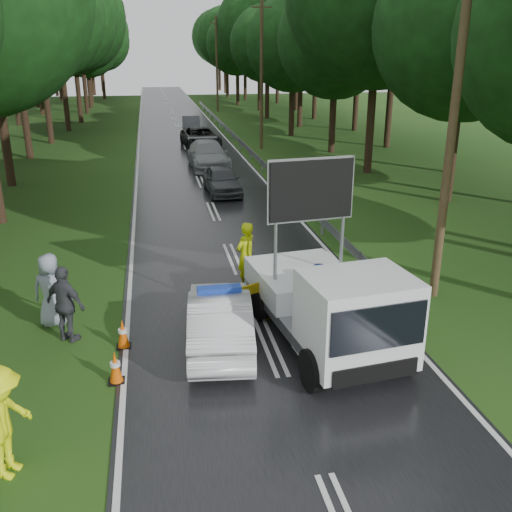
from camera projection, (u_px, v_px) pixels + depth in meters
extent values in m
plane|color=#1B4313|center=(269.00, 345.00, 13.56)|extent=(160.00, 160.00, 0.00)
cube|color=black|center=(186.00, 146.00, 41.29)|extent=(7.00, 140.00, 0.02)
cylinder|color=gray|center=(416.00, 319.00, 14.07)|extent=(0.12, 0.12, 0.70)
cube|color=gray|center=(236.00, 137.00, 41.73)|extent=(0.05, 60.00, 0.30)
cylinder|color=#40321E|center=(454.00, 116.00, 14.58)|extent=(0.24, 0.24, 10.00)
cylinder|color=#40321E|center=(262.00, 75.00, 38.62)|extent=(0.24, 0.24, 10.00)
cube|color=#40321E|center=(262.00, 7.00, 37.18)|extent=(1.40, 0.08, 0.08)
cylinder|color=#40321E|center=(217.00, 65.00, 62.65)|extent=(0.24, 0.24, 10.00)
cube|color=#40321E|center=(216.00, 24.00, 61.22)|extent=(1.40, 0.08, 0.08)
imported|color=silver|center=(220.00, 319.00, 13.33)|extent=(1.83, 4.22, 1.35)
cube|color=#1938A5|center=(219.00, 290.00, 13.08)|extent=(1.04, 0.38, 0.14)
cube|color=gray|center=(318.00, 313.00, 13.82)|extent=(2.75, 4.83, 0.27)
cube|color=white|center=(301.00, 280.00, 14.65)|extent=(2.61, 2.89, 0.60)
cube|color=white|center=(357.00, 319.00, 11.79)|extent=(2.39, 2.01, 1.86)
cube|color=black|center=(379.00, 328.00, 10.91)|extent=(2.01, 0.30, 0.93)
cube|color=black|center=(311.00, 190.00, 13.42)|extent=(2.08, 0.39, 1.42)
cylinder|color=black|center=(313.00, 370.00, 11.61)|extent=(0.42, 0.95, 0.92)
cylinder|color=black|center=(403.00, 355.00, 12.20)|extent=(0.42, 0.95, 0.92)
cylinder|color=black|center=(260.00, 302.00, 14.75)|extent=(0.42, 0.95, 0.92)
cylinder|color=black|center=(334.00, 292.00, 15.34)|extent=(0.42, 0.95, 0.92)
cube|color=yellow|center=(197.00, 322.00, 13.52)|extent=(0.08, 0.08, 1.03)
cube|color=yellow|center=(215.00, 317.00, 13.80)|extent=(0.08, 0.08, 1.03)
cube|color=yellow|center=(267.00, 301.00, 14.65)|extent=(0.08, 0.08, 1.03)
cube|color=yellow|center=(283.00, 297.00, 14.93)|extent=(0.08, 0.08, 1.03)
cube|color=#F2CC00|center=(242.00, 292.00, 14.07)|extent=(2.45, 1.18, 0.26)
imported|color=#C0D80B|center=(246.00, 255.00, 16.55)|extent=(0.85, 0.83, 1.97)
imported|color=#173C9A|center=(320.00, 298.00, 13.95)|extent=(0.92, 0.76, 1.77)
imported|color=#ECFF0D|center=(3.00, 423.00, 9.12)|extent=(1.16, 1.46, 1.98)
imported|color=#3B3C42|center=(66.00, 304.00, 13.44)|extent=(1.17, 1.04, 1.90)
imported|color=#858E9F|center=(51.00, 290.00, 14.23)|extent=(1.03, 0.77, 1.91)
imported|color=#3D4044|center=(222.00, 180.00, 27.57)|extent=(1.71, 3.93, 1.32)
imported|color=gray|center=(208.00, 155.00, 33.51)|extent=(2.30, 5.36, 1.54)
imported|color=black|center=(201.00, 138.00, 40.46)|extent=(2.79, 5.28, 1.42)
imported|color=#45474D|center=(191.00, 125.00, 47.51)|extent=(1.69, 4.27, 1.38)
cube|color=black|center=(117.00, 381.00, 12.04)|extent=(0.34, 0.34, 0.03)
cone|color=#DE5207|center=(115.00, 367.00, 11.92)|extent=(0.28, 0.28, 0.70)
cube|color=black|center=(262.00, 308.00, 15.44)|extent=(0.34, 0.34, 0.03)
cone|color=#DE5207|center=(262.00, 296.00, 15.32)|extent=(0.28, 0.28, 0.69)
cube|color=black|center=(279.00, 281.00, 17.28)|extent=(0.35, 0.35, 0.03)
cone|color=#DE5207|center=(279.00, 269.00, 17.15)|extent=(0.29, 0.29, 0.73)
cube|color=black|center=(124.00, 347.00, 13.44)|extent=(0.34, 0.34, 0.03)
cone|color=#DE5207|center=(123.00, 333.00, 13.32)|extent=(0.28, 0.28, 0.71)
cube|color=black|center=(384.00, 307.00, 15.54)|extent=(0.32, 0.32, 0.03)
cone|color=#DE5207|center=(385.00, 295.00, 15.42)|extent=(0.26, 0.26, 0.66)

